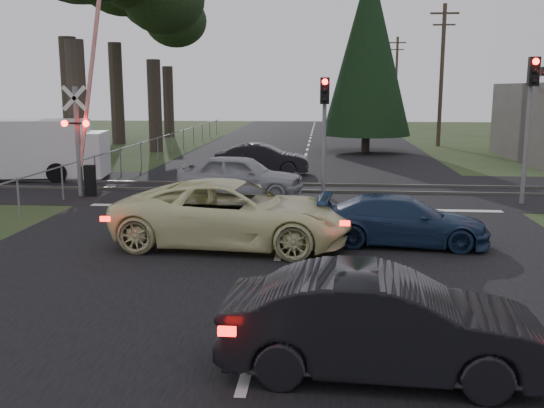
# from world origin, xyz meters

# --- Properties ---
(ground) EXTENTS (120.00, 120.00, 0.00)m
(ground) POSITION_xyz_m (0.00, 0.00, 0.00)
(ground) COLOR #28391A
(ground) RESTS_ON ground
(road) EXTENTS (14.00, 100.00, 0.01)m
(road) POSITION_xyz_m (0.00, 10.00, 0.01)
(road) COLOR black
(road) RESTS_ON ground
(rail_corridor) EXTENTS (120.00, 8.00, 0.01)m
(rail_corridor) POSITION_xyz_m (0.00, 12.00, 0.01)
(rail_corridor) COLOR black
(rail_corridor) RESTS_ON ground
(stop_line) EXTENTS (13.00, 0.35, 0.00)m
(stop_line) POSITION_xyz_m (0.00, 8.20, 0.01)
(stop_line) COLOR silver
(stop_line) RESTS_ON ground
(rail_near) EXTENTS (120.00, 0.12, 0.10)m
(rail_near) POSITION_xyz_m (0.00, 11.20, 0.05)
(rail_near) COLOR #59544C
(rail_near) RESTS_ON ground
(rail_far) EXTENTS (120.00, 0.12, 0.10)m
(rail_far) POSITION_xyz_m (0.00, 12.80, 0.05)
(rail_far) COLOR #59544C
(rail_far) RESTS_ON ground
(crossing_signal) EXTENTS (1.62, 0.38, 6.96)m
(crossing_signal) POSITION_xyz_m (-7.27, 9.79, 2.06)
(crossing_signal) COLOR slate
(crossing_signal) RESTS_ON ground
(traffic_signal_right) EXTENTS (0.68, 0.48, 4.70)m
(traffic_signal_right) POSITION_xyz_m (7.55, 9.47, 3.31)
(traffic_signal_right) COLOR slate
(traffic_signal_right) RESTS_ON ground
(traffic_signal_center) EXTENTS (0.32, 0.48, 4.10)m
(traffic_signal_center) POSITION_xyz_m (1.00, 10.68, 2.81)
(traffic_signal_center) COLOR slate
(traffic_signal_center) RESTS_ON ground
(utility_pole_mid) EXTENTS (1.80, 0.26, 9.00)m
(utility_pole_mid) POSITION_xyz_m (8.50, 30.00, 4.73)
(utility_pole_mid) COLOR #4C3D2D
(utility_pole_mid) RESTS_ON ground
(utility_pole_far) EXTENTS (1.80, 0.26, 9.00)m
(utility_pole_far) POSITION_xyz_m (8.50, 55.00, 4.73)
(utility_pole_far) COLOR #4C3D2D
(utility_pole_far) RESTS_ON ground
(euc_tree_e) EXTENTS (6.00, 6.00, 13.20)m
(euc_tree_e) POSITION_xyz_m (-11.00, 36.00, 9.51)
(euc_tree_e) COLOR #473D33
(euc_tree_e) RESTS_ON ground
(conifer_tree) EXTENTS (5.20, 5.20, 11.00)m
(conifer_tree) POSITION_xyz_m (3.50, 26.00, 5.99)
(conifer_tree) COLOR #473D33
(conifer_tree) RESTS_ON ground
(fence_left) EXTENTS (0.10, 36.00, 1.20)m
(fence_left) POSITION_xyz_m (-7.80, 22.50, 0.00)
(fence_left) COLOR slate
(fence_left) RESTS_ON ground
(cream_coupe) EXTENTS (5.85, 3.07, 1.57)m
(cream_coupe) POSITION_xyz_m (-1.15, 3.48, 0.78)
(cream_coupe) COLOR beige
(cream_coupe) RESTS_ON ground
(dark_hatchback) EXTENTS (4.30, 1.70, 1.39)m
(dark_hatchback) POSITION_xyz_m (1.79, -2.99, 0.70)
(dark_hatchback) COLOR black
(dark_hatchback) RESTS_ON ground
(silver_car) EXTENTS (4.52, 2.19, 1.49)m
(silver_car) POSITION_xyz_m (-1.87, 10.07, 0.74)
(silver_car) COLOR #95989C
(silver_car) RESTS_ON ground
(blue_sedan) EXTENTS (4.19, 1.99, 1.18)m
(blue_sedan) POSITION_xyz_m (2.91, 3.93, 0.59)
(blue_sedan) COLOR #182B49
(blue_sedan) RESTS_ON ground
(dark_car_far) EXTENTS (4.12, 1.57, 1.34)m
(dark_car_far) POSITION_xyz_m (-1.69, 15.79, 0.67)
(dark_car_far) COLOR black
(dark_car_far) RESTS_ON ground
(white_van) EXTENTS (6.56, 3.15, 2.46)m
(white_van) POSITION_xyz_m (-11.14, 13.57, 1.25)
(white_van) COLOR silver
(white_van) RESTS_ON ground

